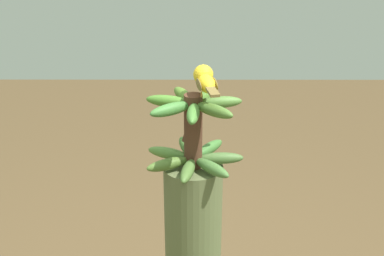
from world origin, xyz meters
name	(u,v)px	position (x,y,z in m)	size (l,w,h in m)	color
banana_bunch	(192,132)	(0.00, 0.00, 1.12)	(0.31, 0.31, 0.24)	#4C2D1E
perched_bird	(204,80)	(0.00, -0.03, 1.29)	(0.22, 0.07, 0.08)	#C68933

